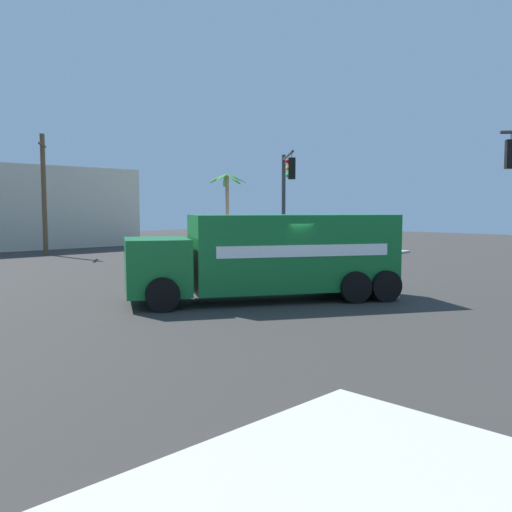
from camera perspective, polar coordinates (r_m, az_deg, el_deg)
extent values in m
plane|color=#33302D|center=(18.48, 4.04, -4.33)|extent=(100.00, 100.00, 0.00)
cube|color=beige|center=(37.08, 1.93, 0.45)|extent=(12.82, 12.82, 0.14)
cube|color=#146B2D|center=(18.10, 3.78, 0.43)|extent=(6.85, 5.39, 2.41)
cube|color=#146B2D|center=(17.27, -10.13, -1.03)|extent=(2.86, 3.03, 1.70)
cube|color=black|center=(17.19, -12.98, 0.04)|extent=(1.10, 1.78, 0.88)
cube|color=#B2B2B7|center=(19.47, 12.66, -3.39)|extent=(1.35, 2.08, 0.21)
cube|color=white|center=(16.95, 5.07, 0.53)|extent=(4.73, 2.81, 0.36)
cube|color=white|center=(19.24, 2.65, 1.07)|extent=(4.73, 2.81, 0.36)
cylinder|color=black|center=(16.13, -9.57, -3.94)|extent=(1.00, 0.75, 1.00)
cylinder|color=black|center=(18.58, -10.24, -2.78)|extent=(1.00, 0.75, 1.00)
cylinder|color=black|center=(17.67, 10.18, -3.18)|extent=(1.00, 0.75, 1.00)
cylinder|color=black|center=(19.93, 7.20, -2.22)|extent=(1.00, 0.75, 1.00)
cylinder|color=black|center=(18.14, 13.20, -3.02)|extent=(1.00, 0.75, 1.00)
cylinder|color=black|center=(20.34, 9.95, -2.11)|extent=(1.00, 0.75, 1.00)
cylinder|color=#38383D|center=(28.90, 2.84, 4.83)|extent=(0.20, 0.20, 5.56)
cylinder|color=#38383D|center=(26.89, 3.29, 10.23)|extent=(2.99, 3.22, 0.12)
cylinder|color=#38383D|center=(25.11, 3.70, 10.31)|extent=(0.03, 0.03, 0.25)
cube|color=black|center=(25.06, 3.69, 8.95)|extent=(0.42, 0.42, 0.95)
sphere|color=red|center=(25.07, 3.28, 9.67)|extent=(0.20, 0.20, 0.20)
sphere|color=#EFA314|center=(25.04, 3.28, 8.97)|extent=(0.20, 0.20, 0.20)
sphere|color=#19CC4C|center=(25.03, 3.27, 8.26)|extent=(0.20, 0.20, 0.20)
cylinder|color=#38383D|center=(20.64, 24.71, 11.13)|extent=(0.03, 0.03, 0.25)
cube|color=black|center=(20.58, 24.65, 9.47)|extent=(0.42, 0.42, 0.95)
sphere|color=red|center=(20.78, 24.53, 10.30)|extent=(0.20, 0.20, 0.20)
sphere|color=#EFA314|center=(20.75, 24.50, 9.45)|extent=(0.20, 0.20, 0.20)
sphere|color=#19CC4C|center=(20.73, 24.47, 8.60)|extent=(0.20, 0.20, 0.20)
cylinder|color=#7A6647|center=(40.76, -2.96, 4.62)|extent=(0.26, 0.26, 5.22)
ellipsoid|color=#2D7533|center=(41.31, -2.27, 7.87)|extent=(1.46, 0.41, 0.80)
ellipsoid|color=#2D7533|center=(41.45, -3.13, 7.74)|extent=(1.03, 1.32, 0.98)
ellipsoid|color=#2D7533|center=(41.18, -3.87, 7.94)|extent=(0.81, 1.52, 0.71)
ellipsoid|color=#2D7533|center=(40.49, -3.91, 8.02)|extent=(1.54, 0.73, 0.68)
ellipsoid|color=#2D7533|center=(40.18, -3.52, 8.07)|extent=(1.55, 0.80, 0.63)
ellipsoid|color=#2D7533|center=(40.19, -2.45, 8.05)|extent=(0.66, 1.54, 0.68)
ellipsoid|color=#2D7533|center=(40.85, -1.97, 7.94)|extent=(1.35, 1.23, 0.75)
cylinder|color=brown|center=(37.74, -20.93, 5.88)|extent=(0.30, 0.30, 7.62)
cube|color=brown|center=(37.94, -21.07, 10.58)|extent=(1.32, 1.90, 0.12)
cube|color=beige|center=(44.64, -23.12, 4.59)|extent=(16.85, 6.00, 6.02)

